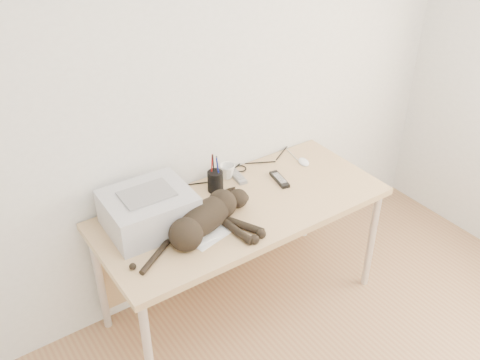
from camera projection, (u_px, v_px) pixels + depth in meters
wall_back at (204, 87)px, 2.84m from camera, size 3.50×0.00×3.50m
desk at (234, 217)px, 3.02m from camera, size 1.60×0.70×0.74m
printer at (149, 210)px, 2.69m from camera, size 0.44×0.37×0.20m
papers at (205, 230)px, 2.70m from camera, size 0.32×0.25×0.01m
cat at (204, 221)px, 2.65m from camera, size 0.75×0.38×0.17m
mug at (227, 171)px, 3.10m from camera, size 0.13×0.13×0.08m
pen_cup at (215, 181)px, 2.98m from camera, size 0.09×0.09×0.23m
remote_grey at (237, 176)px, 3.12m from camera, size 0.07×0.18×0.02m
remote_black at (279, 179)px, 3.09m from camera, size 0.08×0.18×0.02m
mouse at (304, 160)px, 3.26m from camera, size 0.09×0.11×0.03m
cable_tangle at (212, 179)px, 3.10m from camera, size 1.36×0.08×0.01m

